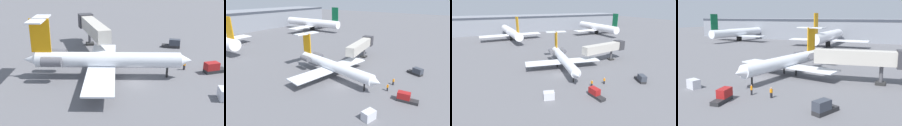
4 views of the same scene
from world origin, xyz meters
TOP-DOWN VIEW (x-y plane):
  - ground_plane at (0.00, 0.00)m, footprint 400.00×400.00m
  - regional_jet at (3.12, 5.07)m, footprint 23.00×27.64m
  - jet_bridge at (19.38, 5.04)m, footprint 17.41×5.43m
  - ground_crew_marshaller at (7.47, -9.80)m, footprint 0.46×0.37m
  - ground_crew_loader at (3.86, -9.78)m, footprint 0.37×0.46m
  - baggage_tug_lead at (16.77, -12.70)m, footprint 2.84×4.23m
  - baggage_tug_trailing at (1.81, -14.19)m, footprint 1.89×4.14m
  - cargo_container_uld at (-7.40, -10.83)m, footprint 2.57×2.08m
  - parked_airliner_centre at (51.00, 55.22)m, footprint 31.81×37.84m

SIDE VIEW (x-z plane):
  - ground_plane at x=0.00m, z-range -0.10..0.00m
  - cargo_container_uld at x=-7.40m, z-range 0.00..1.62m
  - baggage_tug_lead at x=16.77m, z-range -0.11..1.79m
  - baggage_tug_trailing at x=1.81m, z-range -0.11..1.79m
  - ground_crew_marshaller at x=7.47m, z-range 0.01..1.70m
  - ground_crew_loader at x=3.86m, z-range 0.01..1.70m
  - regional_jet at x=3.12m, z-range -1.77..8.06m
  - parked_airliner_centre at x=51.00m, z-range -2.40..11.33m
  - jet_bridge at x=19.38m, z-range 1.56..8.06m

